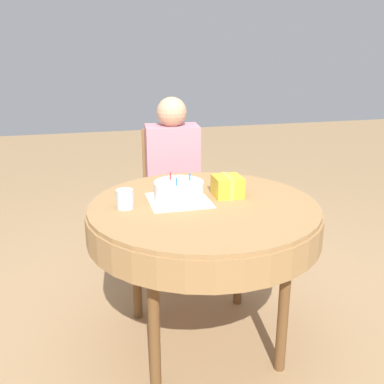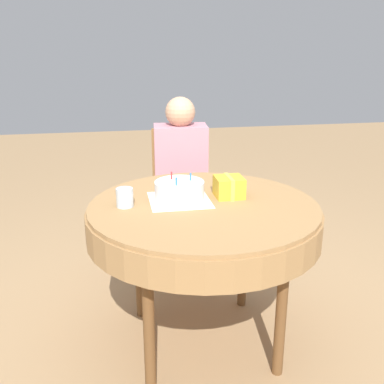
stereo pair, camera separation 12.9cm
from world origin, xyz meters
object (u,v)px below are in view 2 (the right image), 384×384
Objects in this scene: chair at (180,196)px; birthday_cake at (179,191)px; person at (181,172)px; drinking_glass at (125,198)px; gift_box at (229,187)px.

birthday_cake is at bearing -93.94° from chair.
birthday_cake is at bearing -94.45° from person.
person is at bearing -90.00° from chair.
chair is 0.91m from birthday_cake.
drinking_glass is (-0.39, -0.79, 0.12)m from person.
chair is 3.94× the size of birthday_cake.
chair reaches higher than birthday_cake.
birthday_cake reaches higher than drinking_glass.
birthday_cake is 0.25m from gift_box.
birthday_cake is 2.70× the size of drinking_glass.
birthday_cake is (-0.13, -0.84, 0.32)m from chair.
drinking_glass is 0.51m from gift_box.
drinking_glass is (-0.39, -0.88, 0.31)m from chair.
birthday_cake is 1.68× the size of gift_box.
chair is 6.61× the size of gift_box.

